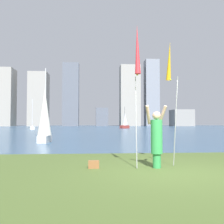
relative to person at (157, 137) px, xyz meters
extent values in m
cube|color=#335170|center=(0.23, 61.46, -0.94)|extent=(120.00, 115.83, 0.12)
cube|color=#232D14|center=(0.23, 3.55, -0.91)|extent=(120.00, 0.70, 0.02)
cylinder|color=green|center=(0.00, -0.01, -0.68)|extent=(0.23, 0.23, 0.41)
cylinder|color=green|center=(0.00, -0.01, 0.01)|extent=(0.33, 0.33, 0.97)
sphere|color=#D1A889|center=(0.00, -0.01, 0.61)|extent=(0.23, 0.23, 0.23)
cylinder|color=#D1A889|center=(-0.21, 0.13, 0.63)|extent=(0.24, 0.37, 0.56)
cylinder|color=#D1A889|center=(0.21, 0.13, 0.63)|extent=(0.24, 0.37, 0.56)
cylinder|color=#B2B2B7|center=(-0.58, 0.05, 0.44)|extent=(0.02, 0.22, 2.64)
cone|color=red|center=(-0.58, -0.20, 2.47)|extent=(0.16, 0.27, 1.42)
sphere|color=yellow|center=(-0.58, -0.15, 1.76)|extent=(0.06, 0.06, 0.06)
cylinder|color=#B2B2B7|center=(0.58, 0.05, 0.43)|extent=(0.02, 0.48, 2.59)
cone|color=yellow|center=(0.58, 0.61, 2.35)|extent=(0.16, 0.37, 1.22)
sphere|color=yellow|center=(0.58, 0.51, 1.74)|extent=(0.06, 0.06, 0.06)
cube|color=brown|center=(-1.79, 0.07, -0.77)|extent=(0.31, 0.16, 0.22)
cube|color=silver|center=(-4.95, 9.94, -0.65)|extent=(0.67, 1.84, 0.46)
cylinder|color=silver|center=(-4.95, 9.94, 1.80)|extent=(0.06, 0.06, 4.44)
cone|color=silver|center=(-4.96, 9.80, 1.10)|extent=(0.95, 0.95, 3.05)
cube|color=maroon|center=(5.60, 51.93, -0.53)|extent=(2.39, 2.10, 0.70)
cylinder|color=#47474C|center=(5.60, 51.93, 2.00)|extent=(0.07, 0.07, 4.37)
cone|color=white|center=(5.74, 52.03, 1.21)|extent=(1.58, 1.58, 2.79)
cube|color=white|center=(-13.28, 42.56, -0.61)|extent=(1.43, 2.97, 0.55)
cylinder|color=silver|center=(-13.28, 42.56, 2.29)|extent=(0.09, 0.09, 5.25)
cube|color=gray|center=(-35.02, 92.50, 10.05)|extent=(6.65, 7.55, 21.87)
cube|color=gray|center=(-22.72, 93.90, 9.47)|extent=(7.01, 7.92, 20.70)
cube|color=#565B66|center=(-10.27, 92.90, 11.37)|extent=(6.19, 4.14, 24.50)
cube|color=#565B66|center=(1.83, 92.46, 2.64)|extent=(4.64, 4.84, 7.05)
cube|color=gray|center=(12.90, 93.28, 11.08)|extent=(7.72, 6.39, 23.93)
cube|color=gray|center=(21.94, 94.21, 12.43)|extent=(5.45, 5.01, 26.62)
cube|color=gray|center=(33.69, 92.75, 2.35)|extent=(7.95, 7.84, 6.47)
camera|label=1|loc=(-1.83, -7.23, 0.40)|focal=41.13mm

